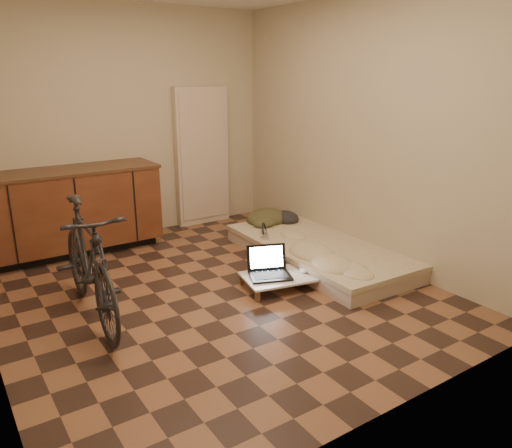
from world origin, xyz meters
TOP-DOWN VIEW (x-y plane):
  - room_shell at (0.00, 0.00)m, footprint 3.50×4.00m
  - cabinets at (-0.75, 1.70)m, footprint 1.84×0.62m
  - appliance_panel at (0.95, 1.94)m, footprint 0.70×0.10m
  - bicycle at (-1.02, 0.08)m, footprint 0.55×1.63m
  - futon at (1.30, 0.08)m, footprint 1.07×2.13m
  - clothing_pile at (1.35, 0.98)m, footprint 0.55×0.47m
  - headphones at (0.95, 0.55)m, footprint 0.29×0.29m
  - lap_desk at (0.58, -0.26)m, footprint 0.77×0.58m
  - laptop at (0.48, -0.19)m, footprint 0.45×0.43m
  - mouse at (0.77, -0.33)m, footprint 0.09×0.11m

SIDE VIEW (x-z plane):
  - futon at x=1.30m, z-range 0.00..0.18m
  - lap_desk at x=0.58m, z-range 0.04..0.16m
  - mouse at x=0.77m, z-range 0.11..0.15m
  - laptop at x=0.48m, z-range 0.04..0.29m
  - headphones at x=0.95m, z-range 0.18..0.32m
  - clothing_pile at x=1.35m, z-range 0.18..0.40m
  - cabinets at x=-0.75m, z-range 0.01..0.92m
  - bicycle at x=-1.02m, z-range 0.00..1.04m
  - appliance_panel at x=0.95m, z-range 0.00..1.70m
  - room_shell at x=0.00m, z-range 0.00..2.60m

